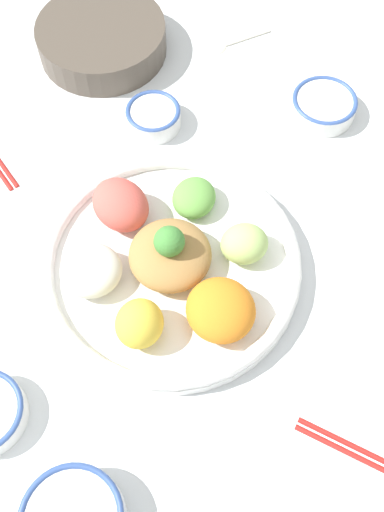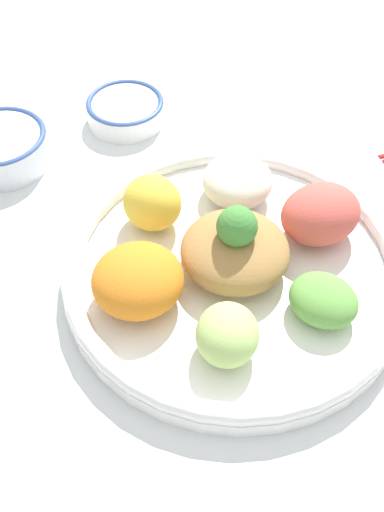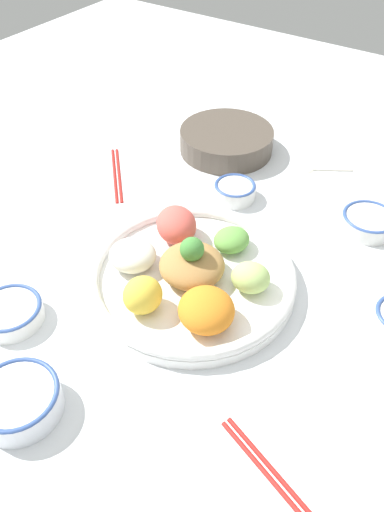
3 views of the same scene
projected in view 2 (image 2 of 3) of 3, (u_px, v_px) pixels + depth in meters
ground_plane at (233, 278)px, 0.65m from camera, size 2.40×2.40×0.00m
salad_platter at (231, 258)px, 0.63m from camera, size 0.36×0.36×0.10m
rice_bowl_plain at (126, 109)px, 0.81m from camera, size 0.11×0.11×0.03m
sauce_bowl_far at (1, 146)px, 0.75m from camera, size 0.12×0.12×0.04m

